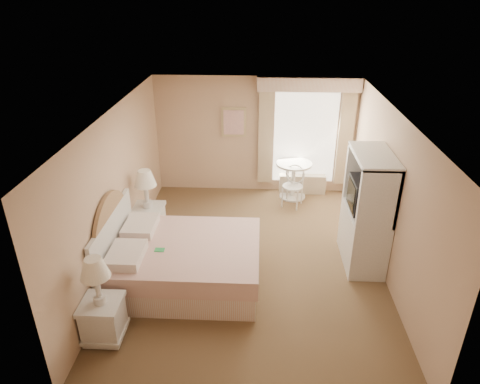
# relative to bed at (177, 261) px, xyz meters

# --- Properties ---
(room) EXTENTS (4.21, 5.51, 2.51)m
(room) POSITION_rel_bed_xyz_m (1.11, 0.61, 0.87)
(room) COLOR brown
(room) RESTS_ON ground
(window) EXTENTS (2.05, 0.22, 2.51)m
(window) POSITION_rel_bed_xyz_m (2.16, 3.26, 0.96)
(window) COLOR white
(window) RESTS_ON room
(framed_art) EXTENTS (0.52, 0.04, 0.62)m
(framed_art) POSITION_rel_bed_xyz_m (0.66, 3.32, 1.17)
(framed_art) COLOR tan
(framed_art) RESTS_ON room
(bed) EXTENTS (2.26, 1.78, 1.57)m
(bed) POSITION_rel_bed_xyz_m (0.00, 0.00, 0.00)
(bed) COLOR tan
(bed) RESTS_ON room
(nightstand_near) EXTENTS (0.50, 0.50, 1.22)m
(nightstand_near) POSITION_rel_bed_xyz_m (-0.73, -1.21, 0.08)
(nightstand_near) COLOR white
(nightstand_near) RESTS_ON room
(nightstand_far) EXTENTS (0.54, 0.54, 1.30)m
(nightstand_far) POSITION_rel_bed_xyz_m (-0.73, 1.24, 0.11)
(nightstand_far) COLOR white
(nightstand_far) RESTS_ON room
(round_table) EXTENTS (0.75, 0.75, 0.79)m
(round_table) POSITION_rel_bed_xyz_m (1.94, 3.01, 0.15)
(round_table) COLOR silver
(round_table) RESTS_ON room
(cafe_chair) EXTENTS (0.53, 0.53, 0.86)m
(cafe_chair) POSITION_rel_bed_xyz_m (1.92, 2.66, 0.12)
(cafe_chair) COLOR silver
(cafe_chair) RESTS_ON room
(armoire) EXTENTS (0.57, 1.14, 1.90)m
(armoire) POSITION_rel_bed_xyz_m (2.93, 0.69, 0.41)
(armoire) COLOR white
(armoire) RESTS_ON room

